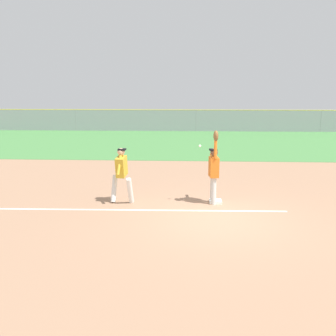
{
  "coord_description": "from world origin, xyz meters",
  "views": [
    {
      "loc": [
        -0.84,
        -9.22,
        3.31
      ],
      "look_at": [
        -1.41,
        1.65,
        1.05
      ],
      "focal_mm": 38.07,
      "sensor_mm": 36.0,
      "label": 1
    }
  ],
  "objects_px": {
    "parked_car_tan": "(147,121)",
    "parked_car_blue": "(268,122)",
    "baseball": "(200,146)",
    "parked_car_silver": "(203,121)",
    "first_base": "(215,201)",
    "runner": "(122,172)",
    "fielder": "(214,168)",
    "parked_car_black": "(93,121)"
  },
  "relations": [
    {
      "from": "parked_car_silver",
      "to": "parked_car_blue",
      "type": "bearing_deg",
      "value": -8.85
    },
    {
      "from": "parked_car_black",
      "to": "runner",
      "type": "bearing_deg",
      "value": -72.17
    },
    {
      "from": "runner",
      "to": "parked_car_blue",
      "type": "distance_m",
      "value": 26.97
    },
    {
      "from": "runner",
      "to": "parked_car_blue",
      "type": "bearing_deg",
      "value": 75.04
    },
    {
      "from": "first_base",
      "to": "parked_car_silver",
      "type": "bearing_deg",
      "value": 88.53
    },
    {
      "from": "fielder",
      "to": "parked_car_tan",
      "type": "distance_m",
      "value": 25.64
    },
    {
      "from": "first_base",
      "to": "fielder",
      "type": "distance_m",
      "value": 1.09
    },
    {
      "from": "parked_car_black",
      "to": "parked_car_tan",
      "type": "height_order",
      "value": "same"
    },
    {
      "from": "baseball",
      "to": "parked_car_silver",
      "type": "height_order",
      "value": "baseball"
    },
    {
      "from": "parked_car_blue",
      "to": "parked_car_black",
      "type": "bearing_deg",
      "value": -179.91
    },
    {
      "from": "parked_car_silver",
      "to": "baseball",
      "type": "bearing_deg",
      "value": -98.07
    },
    {
      "from": "fielder",
      "to": "baseball",
      "type": "distance_m",
      "value": 0.81
    },
    {
      "from": "baseball",
      "to": "parked_car_tan",
      "type": "distance_m",
      "value": 25.64
    },
    {
      "from": "first_base",
      "to": "runner",
      "type": "xyz_separation_m",
      "value": [
        -2.89,
        -0.17,
        0.96
      ]
    },
    {
      "from": "first_base",
      "to": "baseball",
      "type": "distance_m",
      "value": 1.84
    },
    {
      "from": "parked_car_tan",
      "to": "parked_car_blue",
      "type": "distance_m",
      "value": 11.92
    },
    {
      "from": "parked_car_black",
      "to": "parked_car_blue",
      "type": "distance_m",
      "value": 17.5
    },
    {
      "from": "runner",
      "to": "parked_car_silver",
      "type": "xyz_separation_m",
      "value": [
        3.54,
        25.46,
        -0.32
      ]
    },
    {
      "from": "fielder",
      "to": "parked_car_black",
      "type": "height_order",
      "value": "fielder"
    },
    {
      "from": "baseball",
      "to": "parked_car_black",
      "type": "relative_size",
      "value": 0.02
    },
    {
      "from": "baseball",
      "to": "parked_car_blue",
      "type": "relative_size",
      "value": 0.02
    },
    {
      "from": "baseball",
      "to": "parked_car_tan",
      "type": "height_order",
      "value": "baseball"
    },
    {
      "from": "parked_car_tan",
      "to": "fielder",
      "type": "bearing_deg",
      "value": -78.56
    },
    {
      "from": "parked_car_tan",
      "to": "parked_car_blue",
      "type": "bearing_deg",
      "value": -0.17
    },
    {
      "from": "parked_car_blue",
      "to": "parked_car_tan",
      "type": "bearing_deg",
      "value": 179.92
    },
    {
      "from": "baseball",
      "to": "parked_car_blue",
      "type": "xyz_separation_m",
      "value": [
        7.55,
        25.07,
        -1.13
      ]
    },
    {
      "from": "runner",
      "to": "parked_car_blue",
      "type": "xyz_separation_m",
      "value": [
        9.93,
        25.08,
        -0.32
      ]
    },
    {
      "from": "parked_car_tan",
      "to": "parked_car_silver",
      "type": "relative_size",
      "value": 0.97
    },
    {
      "from": "first_base",
      "to": "runner",
      "type": "distance_m",
      "value": 3.05
    },
    {
      "from": "baseball",
      "to": "parked_car_tan",
      "type": "relative_size",
      "value": 0.02
    },
    {
      "from": "runner",
      "to": "parked_car_tan",
      "type": "bearing_deg",
      "value": 101.16
    },
    {
      "from": "runner",
      "to": "parked_car_blue",
      "type": "relative_size",
      "value": 0.39
    },
    {
      "from": "parked_car_black",
      "to": "parked_car_silver",
      "type": "distance_m",
      "value": 11.12
    },
    {
      "from": "first_base",
      "to": "parked_car_black",
      "type": "distance_m",
      "value": 27.21
    },
    {
      "from": "fielder",
      "to": "parked_car_tan",
      "type": "height_order",
      "value": "fielder"
    },
    {
      "from": "parked_car_silver",
      "to": "parked_car_tan",
      "type": "bearing_deg",
      "value": 176.74
    },
    {
      "from": "first_base",
      "to": "parked_car_black",
      "type": "height_order",
      "value": "parked_car_black"
    },
    {
      "from": "first_base",
      "to": "fielder",
      "type": "height_order",
      "value": "fielder"
    },
    {
      "from": "runner",
      "to": "parked_car_silver",
      "type": "distance_m",
      "value": 25.71
    },
    {
      "from": "fielder",
      "to": "runner",
      "type": "relative_size",
      "value": 1.33
    },
    {
      "from": "fielder",
      "to": "runner",
      "type": "xyz_separation_m",
      "value": [
        -2.81,
        -0.07,
        -0.12
      ]
    },
    {
      "from": "parked_car_black",
      "to": "first_base",
      "type": "bearing_deg",
      "value": -66.23
    }
  ]
}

